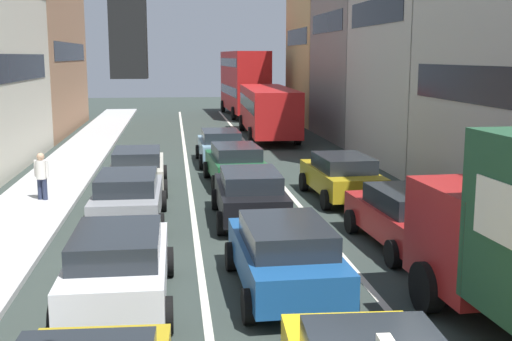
{
  "coord_description": "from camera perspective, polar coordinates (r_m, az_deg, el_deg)",
  "views": [
    {
      "loc": [
        -2.22,
        -5.26,
        4.7
      ],
      "look_at": [
        0.0,
        12.0,
        1.6
      ],
      "focal_mm": 45.14,
      "sensor_mm": 36.0,
      "label": 1
    }
  ],
  "objects": [
    {
      "name": "sidewalk_left",
      "position": [
        26.07,
        -17.09,
        -0.58
      ],
      "size": [
        2.6,
        64.0,
        0.14
      ],
      "primitive_type": "cube",
      "color": "#B2B2B2",
      "rests_on": "ground"
    },
    {
      "name": "bus_mid_queue_primary",
      "position": [
        37.38,
        1.07,
        5.59
      ],
      "size": [
        3.07,
        10.58,
        2.9
      ],
      "rotation": [
        0.0,
        0.0,
        1.54
      ],
      "color": "#B21919",
      "rests_on": "ground"
    },
    {
      "name": "pedestrian_near_kerb",
      "position": [
        21.74,
        -18.47,
        -0.37
      ],
      "size": [
        0.49,
        0.34,
        1.66
      ],
      "rotation": [
        0.0,
        0.0,
        1.11
      ],
      "color": "#262D47",
      "rests_on": "ground"
    },
    {
      "name": "wagon_left_lane_second",
      "position": [
        12.63,
        -12.1,
        -8.14
      ],
      "size": [
        2.07,
        4.31,
        1.49
      ],
      "rotation": [
        0.0,
        0.0,
        1.57
      ],
      "color": "silver",
      "rests_on": "ground"
    },
    {
      "name": "sedan_centre_lane_fifth",
      "position": [
        28.5,
        -3.15,
        2.22
      ],
      "size": [
        2.1,
        4.32,
        1.49
      ],
      "rotation": [
        0.0,
        0.0,
        1.58
      ],
      "color": "#759EB7",
      "rests_on": "ground"
    },
    {
      "name": "wagon_right_lane_far",
      "position": [
        21.5,
        7.6,
        -0.45
      ],
      "size": [
        2.18,
        4.36,
        1.49
      ],
      "rotation": [
        0.0,
        0.0,
        1.61
      ],
      "color": "#B29319",
      "rests_on": "ground"
    },
    {
      "name": "sedan_centre_lane_second",
      "position": [
        12.96,
        2.56,
        -7.44
      ],
      "size": [
        2.13,
        4.33,
        1.49
      ],
      "rotation": [
        0.0,
        0.0,
        1.59
      ],
      "color": "#194C8C",
      "rests_on": "ground"
    },
    {
      "name": "hatchback_centre_lane_third",
      "position": [
        18.5,
        -0.55,
        -2.08
      ],
      "size": [
        2.11,
        4.32,
        1.49
      ],
      "rotation": [
        0.0,
        0.0,
        1.56
      ],
      "color": "black",
      "rests_on": "ground"
    },
    {
      "name": "coupe_centre_lane_fourth",
      "position": [
        23.75,
        -1.83,
        0.64
      ],
      "size": [
        2.24,
        4.38,
        1.49
      ],
      "rotation": [
        0.0,
        0.0,
        1.62
      ],
      "color": "#19592D",
      "rests_on": "ground"
    },
    {
      "name": "building_row_right",
      "position": [
        30.35,
        16.56,
        11.49
      ],
      "size": [
        7.2,
        43.9,
        12.21
      ],
      "rotation": [
        0.0,
        0.0,
        -1.57
      ],
      "color": "tan",
      "rests_on": "ground"
    },
    {
      "name": "sedan_left_lane_third",
      "position": [
        18.44,
        -11.27,
        -2.32
      ],
      "size": [
        2.1,
        4.32,
        1.49
      ],
      "rotation": [
        0.0,
        0.0,
        1.56
      ],
      "color": "gray",
      "rests_on": "ground"
    },
    {
      "name": "bus_far_queue_secondary",
      "position": [
        51.15,
        -1.07,
        8.01
      ],
      "size": [
        3.1,
        10.59,
        5.06
      ],
      "rotation": [
        0.0,
        0.0,
        1.61
      ],
      "color": "#B21919",
      "rests_on": "ground"
    },
    {
      "name": "sedan_left_lane_fourth",
      "position": [
        23.08,
        -10.45,
        0.2
      ],
      "size": [
        2.11,
        4.33,
        1.49
      ],
      "rotation": [
        0.0,
        0.0,
        1.59
      ],
      "color": "beige",
      "rests_on": "ground"
    },
    {
      "name": "sedan_right_lane_behind_truck",
      "position": [
        16.37,
        13.25,
        -3.97
      ],
      "size": [
        2.24,
        4.39,
        1.49
      ],
      "rotation": [
        0.0,
        0.0,
        1.62
      ],
      "color": "#A51E1E",
      "rests_on": "ground"
    },
    {
      "name": "lane_stripe_right",
      "position": [
        25.99,
        1.47,
        -0.31
      ],
      "size": [
        0.16,
        60.0,
        0.01
      ],
      "primitive_type": "cube",
      "color": "silver",
      "rests_on": "ground"
    },
    {
      "name": "lane_stripe_left",
      "position": [
        25.7,
        -6.04,
        -0.48
      ],
      "size": [
        0.16,
        60.0,
        0.01
      ],
      "primitive_type": "cube",
      "color": "silver",
      "rests_on": "ground"
    }
  ]
}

